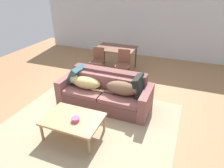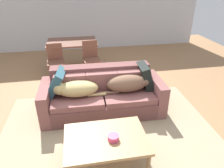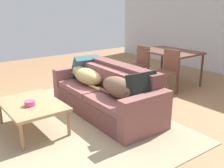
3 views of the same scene
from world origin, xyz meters
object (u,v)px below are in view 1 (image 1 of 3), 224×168
(dining_chair_near_left, at_px, (98,60))
(bowl_on_coffee_table, at_px, (75,119))
(coffee_table, at_px, (73,120))
(dog_on_right_cushion, at_px, (123,88))
(dining_table, at_px, (116,50))
(dining_chair_near_right, at_px, (123,63))
(couch, at_px, (105,93))
(throw_pillow_by_right_arm, at_px, (140,86))
(dog_on_left_cushion, at_px, (85,82))
(throw_pillow_by_left_arm, at_px, (76,75))

(dining_chair_near_left, bearing_deg, bowl_on_coffee_table, -77.69)
(coffee_table, bearing_deg, dog_on_right_cushion, 62.96)
(dining_table, relative_size, dining_chair_near_right, 1.42)
(couch, relative_size, dog_on_right_cushion, 2.40)
(dog_on_right_cushion, bearing_deg, coffee_table, -115.89)
(throw_pillow_by_right_arm, height_order, dining_chair_near_right, dining_chair_near_right)
(throw_pillow_by_right_arm, relative_size, bowl_on_coffee_table, 3.14)
(couch, bearing_deg, dining_chair_near_left, 121.43)
(dog_on_left_cushion, height_order, dining_table, dining_table)
(dog_on_left_cushion, bearing_deg, coffee_table, -71.74)
(throw_pillow_by_right_arm, xyz_separation_m, coffee_table, (-0.93, -1.27, -0.24))
(couch, xyz_separation_m, dining_chair_near_right, (-0.06, 1.53, 0.18))
(throw_pillow_by_right_arm, distance_m, dining_chair_near_right, 1.74)
(couch, xyz_separation_m, throw_pillow_by_left_arm, (-0.80, 0.06, 0.30))
(bowl_on_coffee_table, height_order, dining_table, dining_table)
(coffee_table, height_order, bowl_on_coffee_table, bowl_on_coffee_table)
(dog_on_right_cushion, bearing_deg, couch, 169.62)
(coffee_table, height_order, dining_chair_near_left, dining_chair_near_left)
(dining_table, relative_size, dining_chair_near_left, 1.48)
(couch, distance_m, throw_pillow_by_right_arm, 0.86)
(throw_pillow_by_left_arm, bearing_deg, dog_on_left_cushion, -26.65)
(coffee_table, bearing_deg, dining_chair_near_left, 105.63)
(throw_pillow_by_left_arm, height_order, bowl_on_coffee_table, throw_pillow_by_left_arm)
(coffee_table, xyz_separation_m, bowl_on_coffee_table, (0.09, -0.05, 0.08))
(throw_pillow_by_left_arm, xyz_separation_m, dining_chair_near_left, (-0.10, 1.49, -0.14))
(dog_on_right_cushion, distance_m, coffee_table, 1.30)
(couch, distance_m, dog_on_left_cushion, 0.54)
(bowl_on_coffee_table, bearing_deg, throw_pillow_by_left_arm, 119.51)
(dining_table, bearing_deg, bowl_on_coffee_table, -82.19)
(throw_pillow_by_right_arm, bearing_deg, dog_on_right_cushion, -160.25)
(dog_on_left_cushion, height_order, dining_chair_near_right, dining_chair_near_right)
(couch, height_order, dining_table, couch)
(throw_pillow_by_left_arm, bearing_deg, coffee_table, -62.52)
(coffee_table, relative_size, dining_chair_near_left, 1.24)
(throw_pillow_by_right_arm, xyz_separation_m, dining_chair_near_right, (-0.87, 1.50, -0.12))
(throw_pillow_by_right_arm, relative_size, coffee_table, 0.43)
(throw_pillow_by_left_arm, bearing_deg, dining_chair_near_right, 63.22)
(throw_pillow_by_left_arm, height_order, throw_pillow_by_right_arm, throw_pillow_by_right_arm)
(bowl_on_coffee_table, relative_size, dining_chair_near_left, 0.17)
(couch, distance_m, throw_pillow_by_left_arm, 0.86)
(dog_on_left_cushion, xyz_separation_m, dog_on_right_cushion, (0.94, 0.01, 0.02))
(bowl_on_coffee_table, bearing_deg, coffee_table, 149.88)
(bowl_on_coffee_table, bearing_deg, dining_table, 97.81)
(dining_chair_near_right, bearing_deg, coffee_table, -97.46)
(dog_on_left_cushion, xyz_separation_m, throw_pillow_by_right_arm, (1.28, 0.13, 0.07))
(dining_chair_near_right, bearing_deg, throw_pillow_by_left_arm, -122.93)
(dog_on_left_cushion, distance_m, dining_table, 2.19)
(throw_pillow_by_left_arm, height_order, dining_chair_near_left, same)
(dining_chair_near_left, relative_size, dining_chair_near_right, 0.96)
(coffee_table, relative_size, dining_chair_near_right, 1.19)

